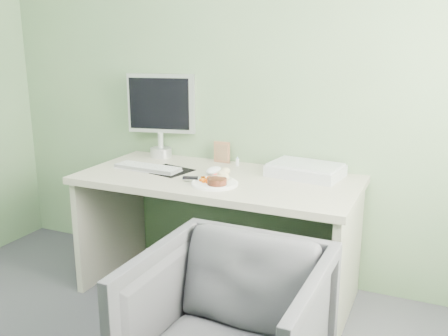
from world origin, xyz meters
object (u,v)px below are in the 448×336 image
at_px(plate, 215,184).
at_px(scanner, 305,171).
at_px(desk, 218,207).
at_px(monitor, 161,111).
at_px(desk_chair, 229,332).

bearing_deg(plate, scanner, 42.58).
distance_m(plate, scanner, 0.55).
relative_size(desk, monitor, 2.93).
bearing_deg(scanner, desk_chair, -82.84).
height_order(desk, plate, plate).
height_order(desk, monitor, monitor).
relative_size(plate, scanner, 0.62).
bearing_deg(plate, desk_chair, -60.99).
distance_m(plate, desk_chair, 0.89).
bearing_deg(desk, plate, -70.67).
height_order(plate, scanner, scanner).
height_order(desk, scanner, scanner).
relative_size(plate, desk_chair, 0.34).
xyz_separation_m(plate, scanner, (0.40, 0.37, 0.03)).
relative_size(desk, scanner, 3.94).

